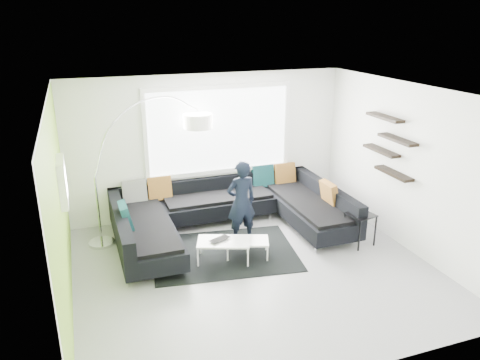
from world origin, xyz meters
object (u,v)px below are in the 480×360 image
Objects in this scene: person at (241,202)px; laptop at (222,241)px; coffee_table at (236,249)px; arc_lamp at (95,177)px; sectional_sofa at (231,215)px; side_table at (359,229)px.

person reaches higher than laptop.
coffee_table is at bearing 57.58° from person.
arc_lamp is at bearing 120.69° from laptop.
sectional_sofa reaches higher than laptop.
coffee_table is 1.89× the size of side_table.
side_table is (2.00, -1.11, -0.10)m from sectional_sofa.
laptop is (1.82, -1.28, -0.88)m from arc_lamp.
sectional_sofa is at bearing 150.99° from side_table.
person is at bearing -70.82° from sectional_sofa.
coffee_table is (-0.21, -0.87, -0.21)m from sectional_sofa.
side_table reaches higher than laptop.
laptop is at bearing -157.32° from coffee_table.
sectional_sofa is 7.14× the size of side_table.
side_table is 2.12m from person.
arc_lamp is (-2.27, 0.40, 0.86)m from sectional_sofa.
laptop is (-0.24, -0.01, 0.19)m from coffee_table.
person is at bearing -28.50° from arc_lamp.
coffee_table is 0.31m from laptop.
arc_lamp reaches higher than coffee_table.
coffee_table is 0.73× the size of person.
sectional_sofa reaches higher than side_table.
laptop reaches higher than coffee_table.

